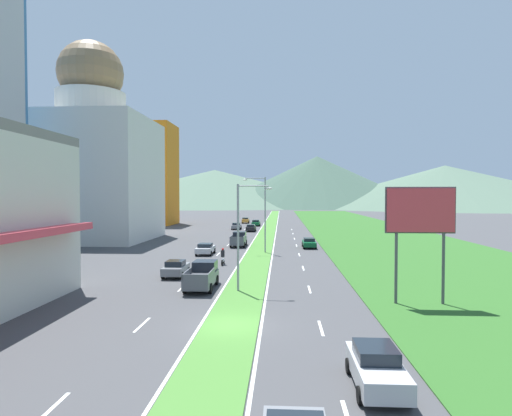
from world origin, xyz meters
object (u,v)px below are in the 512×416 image
object	(u,v)px
car_1	(256,223)
car_4	(309,243)
car_0	(176,268)
car_6	(205,249)
billboard_roadside	(420,216)
car_7	(376,367)
car_2	(236,226)
street_lamp_mid	(263,210)
motorcycle_rider	(223,258)
car_3	(251,228)
pickup_truck_0	(202,276)
pickup_truck_1	(239,239)
car_8	(246,220)
street_lamp_near	(242,229)

from	to	relation	value
car_1	car_4	size ratio (longest dim) A/B	1.04
car_0	car_6	world-z (taller)	car_0
billboard_roadside	car_7	size ratio (longest dim) A/B	1.88
car_0	car_2	bearing A→B (deg)	0.16
street_lamp_mid	motorcycle_rider	world-z (taller)	street_lamp_mid
car_3	car_7	distance (m)	72.40
car_7	pickup_truck_0	world-z (taller)	pickup_truck_0
car_6	car_0	bearing A→B (deg)	179.60
street_lamp_mid	car_2	bearing A→B (deg)	101.09
car_6	car_3	bearing A→B (deg)	-5.31
car_3	pickup_truck_1	bearing A→B (deg)	-179.87
car_3	car_7	bearing A→B (deg)	-172.07
motorcycle_rider	car_8	bearing A→B (deg)	2.78
pickup_truck_1	car_1	bearing A→B (deg)	-0.02
street_lamp_mid	pickup_truck_0	distance (m)	22.22
motorcycle_rider	car_6	bearing A→B (deg)	22.76
pickup_truck_0	car_7	bearing A→B (deg)	-149.97
billboard_roadside	car_2	size ratio (longest dim) A/B	1.89
car_8	motorcycle_rider	size ratio (longest dim) A/B	2.11
street_lamp_mid	car_1	distance (m)	49.34
car_0	car_7	distance (m)	25.76
pickup_truck_1	car_8	bearing A→B (deg)	3.71
street_lamp_mid	car_3	size ratio (longest dim) A/B	2.05
motorcycle_rider	car_7	bearing A→B (deg)	-161.04
car_4	car_6	xyz separation A→B (m)	(-13.47, -7.70, 0.01)
car_0	pickup_truck_0	distance (m)	5.78
pickup_truck_1	motorcycle_rider	bearing A→B (deg)	179.95
pickup_truck_0	pickup_truck_1	xyz separation A→B (m)	(0.08, 28.63, 0.00)
car_1	motorcycle_rider	distance (m)	58.68
pickup_truck_1	billboard_roadside	bearing A→B (deg)	-154.57
pickup_truck_0	motorcycle_rider	xyz separation A→B (m)	(0.06, 11.64, -0.24)
car_8	car_6	bearing A→B (deg)	-179.96
billboard_roadside	car_6	bearing A→B (deg)	128.57
street_lamp_near	pickup_truck_1	xyz separation A→B (m)	(-3.22, 29.60, -3.83)
car_2	car_7	distance (m)	77.68
motorcycle_rider	car_4	bearing A→B (deg)	-33.24
car_0	motorcycle_rider	distance (m)	7.71
car_1	car_6	bearing A→B (deg)	176.27
car_0	car_4	distance (m)	26.24
street_lamp_near	car_6	world-z (taller)	street_lamp_near
car_7	car_8	world-z (taller)	car_7
car_7	motorcycle_rider	size ratio (longest dim) A/B	2.14
billboard_roadside	motorcycle_rider	size ratio (longest dim) A/B	4.01
street_lamp_near	motorcycle_rider	bearing A→B (deg)	104.40
car_4	pickup_truck_1	size ratio (longest dim) A/B	0.85
car_0	car_8	xyz separation A→B (m)	(0.07, 75.48, 0.03)
street_lamp_near	car_3	world-z (taller)	street_lamp_near
car_4	car_1	bearing A→B (deg)	-166.76
car_0	street_lamp_mid	bearing A→B (deg)	-23.53
car_1	car_8	size ratio (longest dim) A/B	1.13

